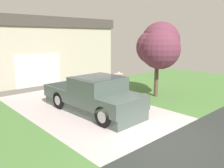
% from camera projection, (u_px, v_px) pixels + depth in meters
% --- Properties ---
extents(ground, '(29.20, 18.60, 0.18)m').
position_uv_depth(ground, '(217.00, 160.00, 6.13)').
color(ground, '#BCAEAB').
extents(pickup_truck, '(2.25, 5.09, 1.61)m').
position_uv_depth(pickup_truck, '(97.00, 97.00, 9.77)').
color(pickup_truck, '#43514A').
rests_on(pickup_truck, ground).
extents(person_with_hat, '(0.47, 0.43, 1.68)m').
position_uv_depth(person_with_hat, '(119.00, 87.00, 10.71)').
color(person_with_hat, navy).
rests_on(person_with_hat, ground).
extents(handbag, '(0.29, 0.16, 0.39)m').
position_uv_depth(handbag, '(121.00, 104.00, 10.74)').
color(handbag, brown).
rests_on(handbag, ground).
extents(house_with_garage, '(10.01, 5.59, 4.62)m').
position_uv_depth(house_with_garage, '(43.00, 49.00, 17.84)').
color(house_with_garage, '#B6B099').
rests_on(house_with_garage, ground).
extents(front_yard_tree, '(2.52, 2.50, 4.08)m').
position_uv_depth(front_yard_tree, '(158.00, 46.00, 12.11)').
color(front_yard_tree, brown).
rests_on(front_yard_tree, ground).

